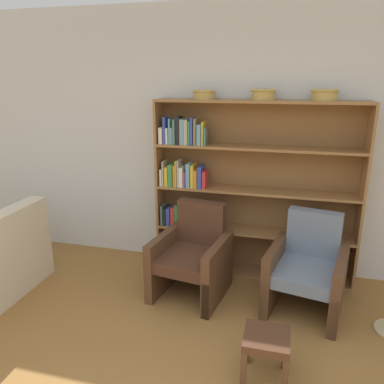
% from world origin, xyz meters
% --- Properties ---
extents(wall_back, '(12.00, 0.06, 2.75)m').
position_xyz_m(wall_back, '(0.00, 2.87, 1.38)').
color(wall_back, silver).
rests_on(wall_back, ground).
extents(bookshelf, '(2.05, 0.30, 1.82)m').
position_xyz_m(bookshelf, '(0.11, 2.70, 0.89)').
color(bookshelf, olive).
rests_on(bookshelf, ground).
extents(bowl_cream, '(0.23, 0.23, 0.09)m').
position_xyz_m(bowl_cream, '(-0.23, 2.68, 1.88)').
color(bowl_cream, tan).
rests_on(bowl_cream, bookshelf).
extents(bowl_sage, '(0.25, 0.25, 0.10)m').
position_xyz_m(bowl_sage, '(0.34, 2.68, 1.88)').
color(bowl_sage, tan).
rests_on(bowl_sage, bookshelf).
extents(bowl_stoneware, '(0.25, 0.25, 0.10)m').
position_xyz_m(bowl_stoneware, '(0.89, 2.68, 1.88)').
color(bowl_stoneware, tan).
rests_on(bowl_stoneware, bookshelf).
extents(armchair_leather, '(0.74, 0.77, 0.86)m').
position_xyz_m(armchair_leather, '(-0.21, 2.16, 0.38)').
color(armchair_leather, brown).
rests_on(armchair_leather, ground).
extents(armchair_cushioned, '(0.77, 0.80, 0.86)m').
position_xyz_m(armchair_cushioned, '(0.85, 2.16, 0.38)').
color(armchair_cushioned, brown).
rests_on(armchair_cushioned, ground).
extents(footstool, '(0.31, 0.31, 0.36)m').
position_xyz_m(footstool, '(0.56, 1.18, 0.28)').
color(footstool, brown).
rests_on(footstool, ground).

